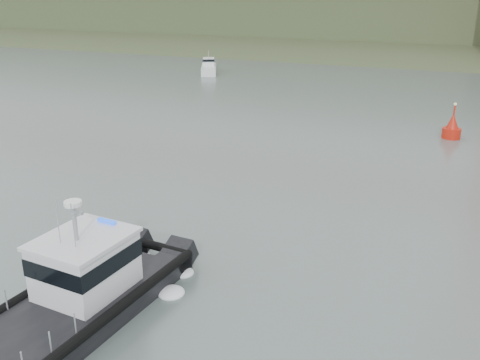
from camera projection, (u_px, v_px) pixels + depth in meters
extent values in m
plane|color=#4C5B55|center=(153.00, 275.00, 25.05)|extent=(400.00, 400.00, 0.00)
cube|color=#3C512E|center=(400.00, 54.00, 104.73)|extent=(500.00, 44.72, 16.25)
cube|color=#3C512E|center=(417.00, 15.00, 126.91)|extent=(500.00, 70.00, 18.00)
cube|color=black|center=(57.00, 299.00, 22.34)|extent=(2.13, 10.80, 1.17)
cube|color=black|center=(107.00, 316.00, 21.21)|extent=(2.13, 10.80, 1.17)
cube|color=black|center=(72.00, 304.00, 21.21)|extent=(4.63, 9.55, 0.24)
cube|color=silver|center=(86.00, 265.00, 21.59)|extent=(3.20, 3.74, 2.24)
cube|color=black|center=(85.00, 256.00, 21.45)|extent=(3.26, 3.80, 0.73)
cube|color=silver|center=(83.00, 239.00, 21.18)|extent=(3.41, 3.95, 0.16)
cylinder|color=#909398|center=(75.00, 223.00, 20.66)|extent=(0.16, 0.16, 1.76)
cylinder|color=white|center=(73.00, 203.00, 20.37)|extent=(0.68, 0.68, 0.18)
cube|color=silver|center=(209.00, 70.00, 81.14)|extent=(4.64, 6.75, 1.29)
cube|color=silver|center=(209.00, 62.00, 81.27)|extent=(2.64, 3.06, 1.29)
cube|color=black|center=(209.00, 60.00, 81.12)|extent=(2.71, 3.13, 0.38)
cylinder|color=#909398|center=(208.00, 55.00, 80.36)|extent=(0.09, 0.09, 1.29)
cylinder|color=#AC1A0B|center=(451.00, 134.00, 47.13)|extent=(1.61, 1.61, 1.07)
cone|color=#AC1A0B|center=(453.00, 122.00, 46.76)|extent=(1.25, 1.25, 1.61)
cylinder|color=#AC1A0B|center=(454.00, 110.00, 46.39)|extent=(0.14, 0.14, 0.90)
sphere|color=#E5D87F|center=(455.00, 104.00, 46.20)|extent=(0.27, 0.27, 0.27)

